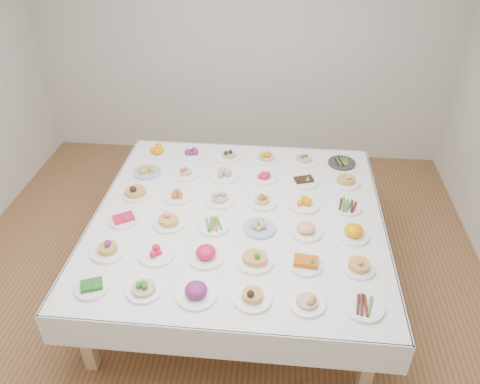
# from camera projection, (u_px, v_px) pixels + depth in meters

# --- Properties ---
(room_envelope) EXTENTS (5.02, 5.02, 2.81)m
(room_envelope) POSITION_uv_depth(u_px,v_px,m) (208.00, 98.00, 3.20)
(room_envelope) COLOR olive
(room_envelope) RESTS_ON ground
(display_table) EXTENTS (2.40, 2.40, 0.75)m
(display_table) POSITION_uv_depth(u_px,v_px,m) (238.00, 221.00, 3.93)
(display_table) COLOR white
(display_table) RESTS_ON ground
(dish_0) EXTENTS (0.23, 0.23, 0.10)m
(dish_0) POSITION_uv_depth(u_px,v_px,m) (91.00, 284.00, 3.19)
(dish_0) COLOR white
(dish_0) RESTS_ON display_table
(dish_1) EXTENTS (0.24, 0.24, 0.13)m
(dish_1) POSITION_uv_depth(u_px,v_px,m) (143.00, 286.00, 3.15)
(dish_1) COLOR white
(dish_1) RESTS_ON display_table
(dish_2) EXTENTS (0.27, 0.27, 0.15)m
(dish_2) POSITION_uv_depth(u_px,v_px,m) (196.00, 289.00, 3.11)
(dish_2) COLOR white
(dish_2) RESTS_ON display_table
(dish_3) EXTENTS (0.25, 0.25, 0.15)m
(dish_3) POSITION_uv_depth(u_px,v_px,m) (253.00, 293.00, 3.09)
(dish_3) COLOR white
(dish_3) RESTS_ON display_table
(dish_4) EXTENTS (0.24, 0.24, 0.13)m
(dish_4) POSITION_uv_depth(u_px,v_px,m) (308.00, 299.00, 3.06)
(dish_4) COLOR white
(dish_4) RESTS_ON display_table
(dish_5) EXTENTS (0.27, 0.26, 0.06)m
(dish_5) POSITION_uv_depth(u_px,v_px,m) (364.00, 305.00, 3.05)
(dish_5) COLOR white
(dish_5) RESTS_ON display_table
(dish_6) EXTENTS (0.26, 0.26, 0.13)m
(dish_6) POSITION_uv_depth(u_px,v_px,m) (107.00, 247.00, 3.48)
(dish_6) COLOR white
(dish_6) RESTS_ON display_table
(dish_7) EXTENTS (0.26, 0.26, 0.10)m
(dish_7) POSITION_uv_depth(u_px,v_px,m) (156.00, 252.00, 3.46)
(dish_7) COLOR white
(dish_7) RESTS_ON display_table
(dish_8) EXTENTS (0.26, 0.26, 0.14)m
(dish_8) POSITION_uv_depth(u_px,v_px,m) (206.00, 252.00, 3.42)
(dish_8) COLOR white
(dish_8) RESTS_ON display_table
(dish_9) EXTENTS (0.28, 0.27, 0.17)m
(dish_9) POSITION_uv_depth(u_px,v_px,m) (255.00, 254.00, 3.38)
(dish_9) COLOR white
(dish_9) RESTS_ON display_table
(dish_10) EXTENTS (0.24, 0.24, 0.11)m
(dish_10) POSITION_uv_depth(u_px,v_px,m) (306.00, 261.00, 3.37)
(dish_10) COLOR white
(dish_10) RESTS_ON display_table
(dish_11) EXTENTS (0.23, 0.23, 0.12)m
(dish_11) POSITION_uv_depth(u_px,v_px,m) (359.00, 264.00, 3.34)
(dish_11) COLOR white
(dish_11) RESTS_ON display_table
(dish_12) EXTENTS (0.24, 0.24, 0.10)m
(dish_12) POSITION_uv_depth(u_px,v_px,m) (124.00, 217.00, 3.80)
(dish_12) COLOR white
(dish_12) RESTS_ON display_table
(dish_13) EXTENTS (0.26, 0.25, 0.15)m
(dish_13) POSITION_uv_depth(u_px,v_px,m) (168.00, 218.00, 3.75)
(dish_13) COLOR white
(dish_13) RESTS_ON display_table
(dish_14) EXTENTS (0.25, 0.25, 0.06)m
(dish_14) POSITION_uv_depth(u_px,v_px,m) (213.00, 225.00, 3.75)
(dish_14) COLOR white
(dish_14) RESTS_ON display_table
(dish_15) EXTENTS (0.26, 0.26, 0.10)m
(dish_15) POSITION_uv_depth(u_px,v_px,m) (260.00, 226.00, 3.71)
(dish_15) COLOR #4C66B2
(dish_15) RESTS_ON display_table
(dish_16) EXTENTS (0.25, 0.25, 0.14)m
(dish_16) POSITION_uv_depth(u_px,v_px,m) (306.00, 227.00, 3.66)
(dish_16) COLOR white
(dish_16) RESTS_ON display_table
(dish_17) EXTENTS (0.24, 0.24, 0.14)m
(dish_17) POSITION_uv_depth(u_px,v_px,m) (354.00, 230.00, 3.63)
(dish_17) COLOR white
(dish_17) RESTS_ON display_table
(dish_18) EXTENTS (0.23, 0.23, 0.14)m
(dish_18) POSITION_uv_depth(u_px,v_px,m) (135.00, 189.00, 4.08)
(dish_18) COLOR white
(dish_18) RESTS_ON display_table
(dish_19) EXTENTS (0.24, 0.24, 0.09)m
(dish_19) POSITION_uv_depth(u_px,v_px,m) (177.00, 195.00, 4.07)
(dish_19) COLOR white
(dish_19) RESTS_ON display_table
(dish_20) EXTENTS (0.26, 0.26, 0.13)m
(dish_20) POSITION_uv_depth(u_px,v_px,m) (220.00, 196.00, 4.02)
(dish_20) COLOR white
(dish_20) RESTS_ON display_table
(dish_21) EXTENTS (0.25, 0.25, 0.12)m
(dish_21) POSITION_uv_depth(u_px,v_px,m) (262.00, 199.00, 4.00)
(dish_21) COLOR white
(dish_21) RESTS_ON display_table
(dish_22) EXTENTS (0.27, 0.27, 0.12)m
(dish_22) POSITION_uv_depth(u_px,v_px,m) (304.00, 201.00, 3.97)
(dish_22) COLOR white
(dish_22) RESTS_ON display_table
(dish_23) EXTENTS (0.24, 0.24, 0.06)m
(dish_23) POSITION_uv_depth(u_px,v_px,m) (347.00, 206.00, 3.96)
(dish_23) COLOR white
(dish_23) RESTS_ON display_table
(dish_24) EXTENTS (0.25, 0.25, 0.10)m
(dish_24) POSITION_uv_depth(u_px,v_px,m) (147.00, 170.00, 4.40)
(dish_24) COLOR #4C66B2
(dish_24) RESTS_ON display_table
(dish_25) EXTENTS (0.25, 0.25, 0.12)m
(dish_25) POSITION_uv_depth(u_px,v_px,m) (186.00, 171.00, 4.37)
(dish_25) COLOR white
(dish_25) RESTS_ON display_table
(dish_26) EXTENTS (0.26, 0.26, 0.11)m
(dish_26) POSITION_uv_depth(u_px,v_px,m) (224.00, 173.00, 4.34)
(dish_26) COLOR white
(dish_26) RESTS_ON display_table
(dish_27) EXTENTS (0.23, 0.23, 0.09)m
(dish_27) POSITION_uv_depth(u_px,v_px,m) (264.00, 176.00, 4.31)
(dish_27) COLOR white
(dish_27) RESTS_ON display_table
(dish_28) EXTENTS (0.26, 0.26, 0.11)m
(dish_28) POSITION_uv_depth(u_px,v_px,m) (304.00, 179.00, 4.27)
(dish_28) COLOR white
(dish_28) RESTS_ON display_table
(dish_29) EXTENTS (0.25, 0.25, 0.14)m
(dish_29) POSITION_uv_depth(u_px,v_px,m) (346.00, 178.00, 4.24)
(dish_29) COLOR white
(dish_29) RESTS_ON display_table
(dish_30) EXTENTS (0.23, 0.23, 0.10)m
(dish_30) POSITION_uv_depth(u_px,v_px,m) (157.00, 150.00, 4.69)
(dish_30) COLOR white
(dish_30) RESTS_ON display_table
(dish_31) EXTENTS (0.26, 0.26, 0.10)m
(dish_31) POSITION_uv_depth(u_px,v_px,m) (192.00, 152.00, 4.67)
(dish_31) COLOR white
(dish_31) RESTS_ON display_table
(dish_32) EXTENTS (0.26, 0.26, 0.14)m
(dish_32) POSITION_uv_depth(u_px,v_px,m) (229.00, 152.00, 4.62)
(dish_32) COLOR white
(dish_32) RESTS_ON display_table
(dish_33) EXTENTS (0.25, 0.25, 0.14)m
(dish_33) POSITION_uv_depth(u_px,v_px,m) (266.00, 154.00, 4.59)
(dish_33) COLOR white
(dish_33) RESTS_ON display_table
(dish_34) EXTENTS (0.27, 0.27, 0.13)m
(dish_34) POSITION_uv_depth(u_px,v_px,m) (304.00, 157.00, 4.57)
(dish_34) COLOR white
(dish_34) RESTS_ON display_table
(dish_35) EXTENTS (0.26, 0.26, 0.05)m
(dish_35) POSITION_uv_depth(u_px,v_px,m) (342.00, 162.00, 4.55)
(dish_35) COLOR #2D2B28
(dish_35) RESTS_ON display_table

